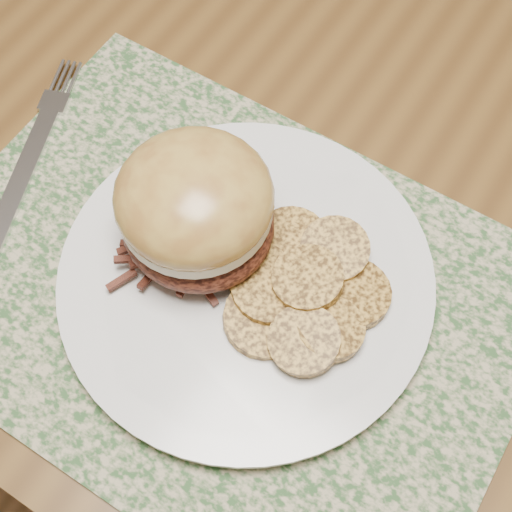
# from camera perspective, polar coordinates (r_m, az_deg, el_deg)

# --- Properties ---
(ground) EXTENTS (3.50, 3.50, 0.00)m
(ground) POSITION_cam_1_polar(r_m,az_deg,el_deg) (1.32, 15.43, -13.57)
(ground) COLOR #55381D
(ground) RESTS_ON ground
(placemat) EXTENTS (0.45, 0.33, 0.00)m
(placemat) POSITION_cam_1_polar(r_m,az_deg,el_deg) (0.53, -2.72, -2.94)
(placemat) COLOR #2D4F28
(placemat) RESTS_ON dining_table
(dinner_plate) EXTENTS (0.26, 0.26, 0.02)m
(dinner_plate) POSITION_cam_1_polar(r_m,az_deg,el_deg) (0.53, -0.80, -1.82)
(dinner_plate) COLOR silver
(dinner_plate) RESTS_ON placemat
(pork_sandwich) EXTENTS (0.15, 0.14, 0.09)m
(pork_sandwich) POSITION_cam_1_polar(r_m,az_deg,el_deg) (0.50, -4.86, 3.86)
(pork_sandwich) COLOR black
(pork_sandwich) RESTS_ON dinner_plate
(roasted_potatoes) EXTENTS (0.13, 0.14, 0.03)m
(roasted_potatoes) POSITION_cam_1_polar(r_m,az_deg,el_deg) (0.51, 3.60, -2.67)
(roasted_potatoes) COLOR #BB8B37
(roasted_potatoes) RESTS_ON dinner_plate
(fork) EXTENTS (0.08, 0.19, 0.00)m
(fork) POSITION_cam_1_polar(r_m,az_deg,el_deg) (0.62, -17.32, 8.19)
(fork) COLOR silver
(fork) RESTS_ON placemat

